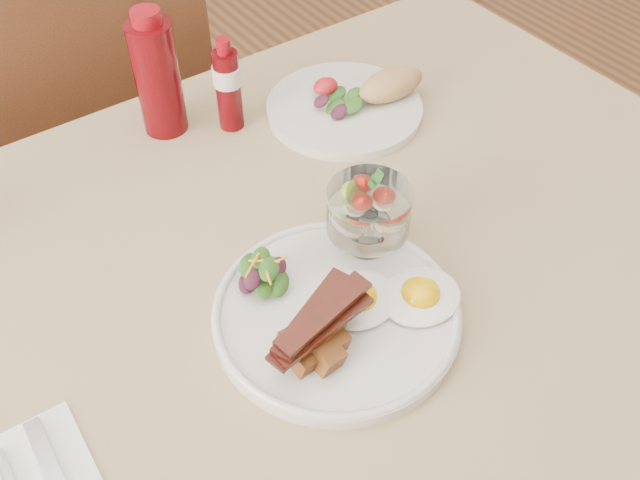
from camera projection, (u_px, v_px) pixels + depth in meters
table at (280, 325)px, 0.91m from camera, size 1.33×0.88×0.75m
chair_far at (96, 145)px, 1.39m from camera, size 0.42×0.42×0.93m
main_plate at (336, 314)px, 0.80m from camera, size 0.28×0.28×0.02m
fried_eggs at (389, 296)px, 0.80m from camera, size 0.16×0.13×0.03m
bacon_potato_pile at (318, 333)px, 0.74m from camera, size 0.13×0.08×0.06m
side_salad at (264, 275)px, 0.81m from camera, size 0.07×0.06×0.04m
fruit_cup at (369, 211)px, 0.83m from camera, size 0.10×0.10×0.10m
second_plate at (356, 101)px, 1.07m from camera, size 0.25×0.23×0.06m
ketchup_bottle at (157, 76)px, 0.99m from camera, size 0.07×0.07×0.19m
hot_sauce_bottle at (228, 86)px, 1.01m from camera, size 0.04×0.04×0.14m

